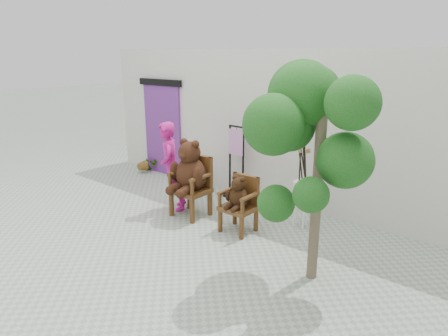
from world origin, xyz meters
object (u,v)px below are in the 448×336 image
(person, at_px, (172,167))
(cafe_table, at_px, (197,173))
(display_stand, at_px, (236,170))
(tree, at_px, (305,116))
(chair_big, at_px, (190,174))
(chair_small, at_px, (239,198))
(stool_bucket, at_px, (301,191))

(person, relative_size, cafe_table, 2.41)
(display_stand, bearing_deg, tree, -32.56)
(person, height_order, display_stand, person)
(person, bearing_deg, chair_big, 43.92)
(chair_small, bearing_deg, person, -179.64)
(chair_small, xyz_separation_m, tree, (1.43, -0.57, 1.58))
(display_stand, distance_m, tree, 3.45)
(chair_big, xyz_separation_m, stool_bucket, (1.81, 0.85, -0.17))
(display_stand, xyz_separation_m, tree, (2.46, -1.83, 1.58))
(person, relative_size, stool_bucket, 1.17)
(chair_small, bearing_deg, stool_bucket, 48.80)
(chair_big, distance_m, tree, 2.92)
(person, bearing_deg, stool_bucket, 66.03)
(cafe_table, distance_m, stool_bucket, 2.61)
(tree, bearing_deg, cafe_table, 155.08)
(cafe_table, bearing_deg, chair_small, -27.27)
(person, bearing_deg, tree, 35.79)
(person, xyz_separation_m, display_stand, (0.55, 1.27, -0.26))
(chair_big, height_order, display_stand, display_stand)
(chair_small, distance_m, tree, 2.21)
(cafe_table, height_order, stool_bucket, stool_bucket)
(tree, bearing_deg, chair_small, 158.33)
(stool_bucket, bearing_deg, display_stand, 165.68)
(tree, bearing_deg, display_stand, 143.40)
(chair_small, xyz_separation_m, cafe_table, (-1.88, 0.97, -0.14))
(chair_big, xyz_separation_m, person, (-0.48, 0.02, 0.04))
(stool_bucket, bearing_deg, tree, -62.78)
(chair_big, xyz_separation_m, cafe_table, (-0.78, 1.00, -0.37))
(display_stand, height_order, stool_bucket, display_stand)
(cafe_table, bearing_deg, person, -73.09)
(chair_small, bearing_deg, tree, -21.67)
(chair_small, height_order, cafe_table, chair_small)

